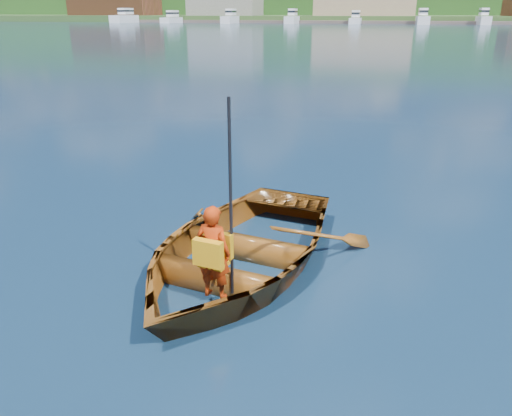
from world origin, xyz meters
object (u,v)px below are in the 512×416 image
at_px(child_paddler, 214,251).
at_px(dock, 396,22).
at_px(marina_yachts, 331,18).
at_px(rowboat, 237,248).

distance_m(child_paddler, dock, 148.50).
xyz_separation_m(dock, marina_yachts, (-17.66, -4.72, 1.01)).
bearing_deg(child_paddler, rowboat, 89.17).
relative_size(rowboat, dock, 0.03).
bearing_deg(marina_yachts, rowboat, -84.86).
bearing_deg(marina_yachts, dock, 14.96).
bearing_deg(dock, marina_yachts, -165.04).
height_order(rowboat, dock, dock).
xyz_separation_m(child_paddler, marina_yachts, (-12.83, 143.70, 0.74)).
relative_size(child_paddler, dock, 0.01).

